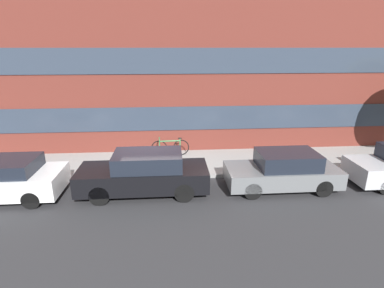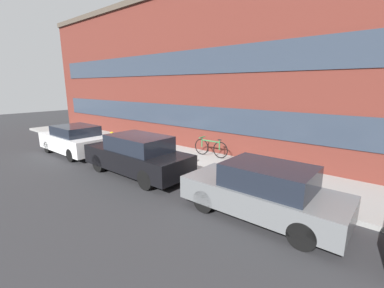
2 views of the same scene
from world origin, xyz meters
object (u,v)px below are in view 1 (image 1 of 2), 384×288
at_px(parked_car_grey, 283,171).
at_px(fire_hydrant, 42,164).
at_px(parked_car_white, 3,179).
at_px(bicycle, 170,147).
at_px(parked_car_black, 145,173).

xyz_separation_m(parked_car_grey, fire_hydrant, (-8.97, 1.64, -0.15)).
distance_m(parked_car_white, fire_hydrant, 1.75).
relative_size(parked_car_white, fire_hydrant, 4.97).
distance_m(parked_car_white, bicycle, 6.49).
xyz_separation_m(parked_car_white, parked_car_grey, (9.54, 0.00, -0.01)).
bearing_deg(parked_car_white, fire_hydrant, -109.09).
xyz_separation_m(parked_car_grey, bicycle, (-3.99, 3.35, -0.13)).
bearing_deg(fire_hydrant, parked_car_white, -109.09).
distance_m(fire_hydrant, bicycle, 5.27).
bearing_deg(parked_car_black, bicycle, -104.81).
bearing_deg(parked_car_white, parked_car_grey, -180.00).
xyz_separation_m(fire_hydrant, bicycle, (4.98, 1.71, 0.02)).
bearing_deg(fire_hydrant, bicycle, 18.94).
height_order(parked_car_black, parked_car_grey, parked_car_black).
relative_size(parked_car_grey, fire_hydrant, 5.09).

